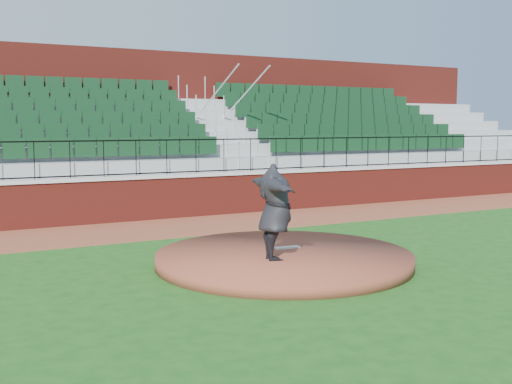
# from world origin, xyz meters

# --- Properties ---
(ground) EXTENTS (90.00, 90.00, 0.00)m
(ground) POSITION_xyz_m (0.00, 0.00, 0.00)
(ground) COLOR #1A4D16
(ground) RESTS_ON ground
(warning_track) EXTENTS (34.00, 3.20, 0.01)m
(warning_track) POSITION_xyz_m (0.00, 5.40, 0.01)
(warning_track) COLOR brown
(warning_track) RESTS_ON ground
(field_wall) EXTENTS (34.00, 0.35, 1.20)m
(field_wall) POSITION_xyz_m (0.00, 7.00, 0.60)
(field_wall) COLOR maroon
(field_wall) RESTS_ON ground
(wall_cap) EXTENTS (34.00, 0.45, 0.10)m
(wall_cap) POSITION_xyz_m (0.00, 7.00, 1.25)
(wall_cap) COLOR #B7B7B7
(wall_cap) RESTS_ON field_wall
(wall_railing) EXTENTS (34.00, 0.05, 1.00)m
(wall_railing) POSITION_xyz_m (0.00, 7.00, 1.80)
(wall_railing) COLOR black
(wall_railing) RESTS_ON wall_cap
(seating_stands) EXTENTS (34.00, 5.10, 4.60)m
(seating_stands) POSITION_xyz_m (0.00, 9.72, 2.30)
(seating_stands) COLOR gray
(seating_stands) RESTS_ON ground
(concourse_wall) EXTENTS (34.00, 0.50, 5.50)m
(concourse_wall) POSITION_xyz_m (0.00, 12.52, 2.75)
(concourse_wall) COLOR maroon
(concourse_wall) RESTS_ON ground
(pitchers_mound) EXTENTS (5.02, 5.02, 0.25)m
(pitchers_mound) POSITION_xyz_m (-0.14, 0.10, 0.12)
(pitchers_mound) COLOR brown
(pitchers_mound) RESTS_ON ground
(pitching_rubber) EXTENTS (0.53, 0.19, 0.03)m
(pitching_rubber) POSITION_xyz_m (0.13, 0.40, 0.27)
(pitching_rubber) COLOR silver
(pitching_rubber) RESTS_ON pitchers_mound
(pitcher) EXTENTS (1.06, 2.28, 1.79)m
(pitcher) POSITION_xyz_m (-0.64, -0.41, 1.14)
(pitcher) COLOR black
(pitcher) RESTS_ON pitchers_mound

